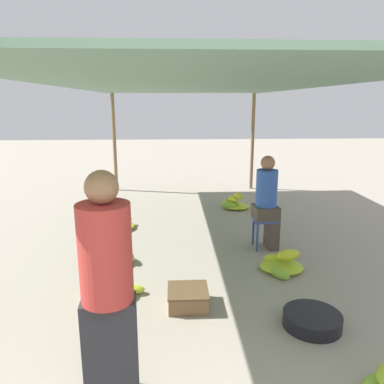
{
  "coord_description": "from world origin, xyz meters",
  "views": [
    {
      "loc": [
        -0.27,
        -1.51,
        2.07
      ],
      "look_at": [
        0.0,
        3.76,
        0.8
      ],
      "focal_mm": 35.0,
      "sensor_mm": 36.0,
      "label": 1
    }
  ],
  "objects_px": {
    "banana_pile_left_1": "(116,258)",
    "banana_pile_left_2": "(116,205)",
    "vendor_foreground": "(107,287)",
    "basin_black": "(312,320)",
    "vendor_seated": "(268,201)",
    "banana_pile_left_3": "(115,225)",
    "banana_pile_right_1": "(282,264)",
    "banana_pile_left_0": "(111,292)",
    "banana_pile_right_2": "(234,203)",
    "stool": "(265,224)",
    "crate_near": "(188,298)"
  },
  "relations": [
    {
      "from": "crate_near",
      "to": "banana_pile_right_1",
      "type": "bearing_deg",
      "value": 33.1
    },
    {
      "from": "basin_black",
      "to": "banana_pile_left_0",
      "type": "distance_m",
      "value": 2.1
    },
    {
      "from": "stool",
      "to": "crate_near",
      "type": "distance_m",
      "value": 1.97
    },
    {
      "from": "crate_near",
      "to": "banana_pile_left_3",
      "type": "bearing_deg",
      "value": 114.1
    },
    {
      "from": "banana_pile_left_2",
      "to": "banana_pile_right_2",
      "type": "bearing_deg",
      "value": -0.71
    },
    {
      "from": "stool",
      "to": "banana_pile_left_3",
      "type": "distance_m",
      "value": 2.49
    },
    {
      "from": "vendor_foreground",
      "to": "crate_near",
      "type": "xyz_separation_m",
      "value": [
        0.59,
        1.2,
        -0.77
      ]
    },
    {
      "from": "vendor_foreground",
      "to": "banana_pile_right_2",
      "type": "distance_m",
      "value": 5.16
    },
    {
      "from": "banana_pile_left_0",
      "to": "banana_pile_left_2",
      "type": "height_order",
      "value": "banana_pile_left_2"
    },
    {
      "from": "vendor_seated",
      "to": "banana_pile_left_1",
      "type": "bearing_deg",
      "value": -168.47
    },
    {
      "from": "banana_pile_left_0",
      "to": "vendor_foreground",
      "type": "bearing_deg",
      "value": -80.37
    },
    {
      "from": "vendor_foreground",
      "to": "vendor_seated",
      "type": "bearing_deg",
      "value": 57.02
    },
    {
      "from": "stool",
      "to": "banana_pile_left_1",
      "type": "distance_m",
      "value": 2.15
    },
    {
      "from": "banana_pile_left_0",
      "to": "banana_pile_right_1",
      "type": "relative_size",
      "value": 1.07
    },
    {
      "from": "banana_pile_right_1",
      "to": "banana_pile_left_0",
      "type": "bearing_deg",
      "value": -164.92
    },
    {
      "from": "vendor_foreground",
      "to": "banana_pile_left_3",
      "type": "distance_m",
      "value": 3.8
    },
    {
      "from": "banana_pile_left_2",
      "to": "banana_pile_right_2",
      "type": "distance_m",
      "value": 2.33
    },
    {
      "from": "vendor_foreground",
      "to": "banana_pile_left_1",
      "type": "bearing_deg",
      "value": 97.84
    },
    {
      "from": "banana_pile_left_3",
      "to": "crate_near",
      "type": "relative_size",
      "value": 1.55
    },
    {
      "from": "stool",
      "to": "banana_pile_left_3",
      "type": "xyz_separation_m",
      "value": [
        -2.29,
        0.93,
        -0.28
      ]
    },
    {
      "from": "vendor_foreground",
      "to": "banana_pile_left_3",
      "type": "height_order",
      "value": "vendor_foreground"
    },
    {
      "from": "vendor_seated",
      "to": "banana_pile_left_0",
      "type": "distance_m",
      "value": 2.51
    },
    {
      "from": "banana_pile_left_1",
      "to": "banana_pile_left_2",
      "type": "xyz_separation_m",
      "value": [
        -0.35,
        2.53,
        0.02
      ]
    },
    {
      "from": "banana_pile_left_2",
      "to": "banana_pile_left_0",
      "type": "bearing_deg",
      "value": -82.83
    },
    {
      "from": "crate_near",
      "to": "banana_pile_left_0",
      "type": "bearing_deg",
      "value": 163.81
    },
    {
      "from": "basin_black",
      "to": "banana_pile_left_2",
      "type": "height_order",
      "value": "banana_pile_left_2"
    },
    {
      "from": "banana_pile_left_1",
      "to": "banana_pile_right_1",
      "type": "xyz_separation_m",
      "value": [
        2.13,
        -0.33,
        0.01
      ]
    },
    {
      "from": "banana_pile_left_1",
      "to": "banana_pile_right_1",
      "type": "relative_size",
      "value": 0.94
    },
    {
      "from": "vendor_foreground",
      "to": "stool",
      "type": "bearing_deg",
      "value": 57.34
    },
    {
      "from": "banana_pile_right_2",
      "to": "crate_near",
      "type": "height_order",
      "value": "banana_pile_right_2"
    },
    {
      "from": "vendor_foreground",
      "to": "basin_black",
      "type": "xyz_separation_m",
      "value": [
        1.75,
        0.77,
        -0.79
      ]
    },
    {
      "from": "basin_black",
      "to": "banana_pile_left_3",
      "type": "height_order",
      "value": "banana_pile_left_3"
    },
    {
      "from": "basin_black",
      "to": "banana_pile_right_1",
      "type": "relative_size",
      "value": 0.86
    },
    {
      "from": "vendor_foreground",
      "to": "banana_pile_left_2",
      "type": "height_order",
      "value": "vendor_foreground"
    },
    {
      "from": "stool",
      "to": "crate_near",
      "type": "xyz_separation_m",
      "value": [
        -1.18,
        -1.56,
        -0.26
      ]
    },
    {
      "from": "banana_pile_left_1",
      "to": "banana_pile_left_3",
      "type": "height_order",
      "value": "banana_pile_left_3"
    },
    {
      "from": "stool",
      "to": "vendor_seated",
      "type": "bearing_deg",
      "value": -4.28
    },
    {
      "from": "stool",
      "to": "basin_black",
      "type": "height_order",
      "value": "stool"
    },
    {
      "from": "banana_pile_left_1",
      "to": "banana_pile_left_2",
      "type": "height_order",
      "value": "banana_pile_left_2"
    },
    {
      "from": "basin_black",
      "to": "banana_pile_left_2",
      "type": "relative_size",
      "value": 1.33
    },
    {
      "from": "banana_pile_left_0",
      "to": "crate_near",
      "type": "relative_size",
      "value": 1.62
    },
    {
      "from": "banana_pile_right_1",
      "to": "banana_pile_right_2",
      "type": "height_order",
      "value": "banana_pile_right_2"
    },
    {
      "from": "stool",
      "to": "crate_near",
      "type": "height_order",
      "value": "stool"
    },
    {
      "from": "crate_near",
      "to": "vendor_seated",
      "type": "bearing_deg",
      "value": 52.45
    },
    {
      "from": "stool",
      "to": "vendor_seated",
      "type": "relative_size",
      "value": 0.33
    },
    {
      "from": "vendor_seated",
      "to": "basin_black",
      "type": "distance_m",
      "value": 2.08
    },
    {
      "from": "banana_pile_left_2",
      "to": "banana_pile_right_1",
      "type": "xyz_separation_m",
      "value": [
        2.48,
        -2.87,
        -0.01
      ]
    },
    {
      "from": "vendor_seated",
      "to": "banana_pile_left_3",
      "type": "xyz_separation_m",
      "value": [
        -2.31,
        0.93,
        -0.63
      ]
    },
    {
      "from": "vendor_seated",
      "to": "banana_pile_left_3",
      "type": "bearing_deg",
      "value": 158.07
    },
    {
      "from": "vendor_seated",
      "to": "banana_pile_right_1",
      "type": "relative_size",
      "value": 2.13
    }
  ]
}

